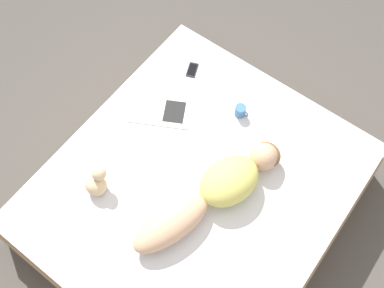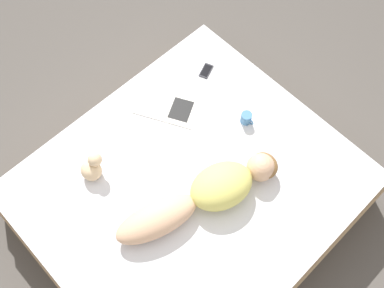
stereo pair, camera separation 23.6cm
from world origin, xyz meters
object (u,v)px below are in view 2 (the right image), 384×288
object	(u,v)px
open_magazine	(167,106)
cell_phone	(206,71)
coffee_mug	(246,118)
person	(206,194)

from	to	relation	value
open_magazine	cell_phone	size ratio (longest dim) A/B	3.55
cell_phone	open_magazine	bearing A→B (deg)	-108.92
open_magazine	cell_phone	bearing A→B (deg)	64.86
coffee_mug	open_magazine	bearing A→B (deg)	-146.21
person	open_magazine	size ratio (longest dim) A/B	2.22
person	open_magazine	world-z (taller)	person
person	cell_phone	xyz separation A→B (m)	(-0.77, 0.76, -0.10)
person	open_magazine	distance (m)	0.81
person	cell_phone	world-z (taller)	person
person	coffee_mug	size ratio (longest dim) A/B	10.81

